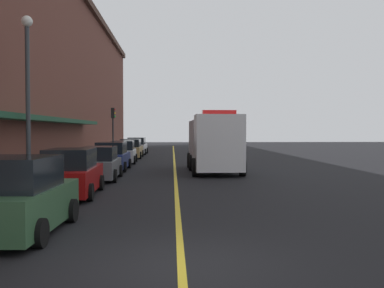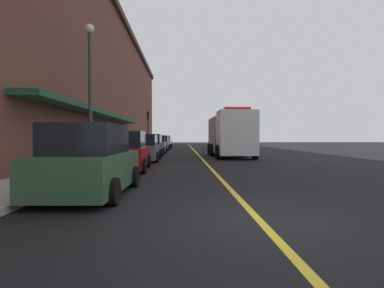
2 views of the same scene
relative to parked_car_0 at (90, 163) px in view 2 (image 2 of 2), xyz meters
The scene contains 17 objects.
ground_plane 22.80m from the parked_car_0, 80.09° to the left, with size 112.00×112.00×0.00m, color black.
sidewalk_left 22.57m from the parked_car_0, 95.80° to the left, with size 2.40×70.00×0.15m, color #ADA8A0.
lane_center_stripe 22.80m from the parked_car_0, 80.09° to the left, with size 0.16×70.00×0.01m, color gold.
brick_building_left 23.65m from the parked_car_0, 110.46° to the left, with size 10.21×64.00×13.71m.
parked_car_0 is the anchor object (origin of this frame).
parked_car_1 6.08m from the parked_car_0, 91.14° to the left, with size 2.14×4.56×1.82m.
parked_car_2 11.44m from the parked_car_0, 89.64° to the left, with size 2.00×4.18×1.70m.
parked_car_3 16.55m from the parked_car_0, 90.11° to the left, with size 2.10×4.38×1.78m.
parked_car_4 22.36m from the parked_car_0, 90.00° to the left, with size 2.12×4.43×1.72m.
parked_car_5 28.45m from the parked_car_0, 89.96° to the left, with size 2.09×4.89×1.72m.
parked_car_6 34.40m from the parked_car_0, 89.89° to the left, with size 2.15×4.19×1.75m.
box_truck 16.71m from the parked_car_0, 67.95° to the left, with size 3.01×7.70×3.61m.
parking_meter_0 18.74m from the parked_car_0, 94.37° to the left, with size 0.14×0.18×1.33m.
parking_meter_1 13.20m from the parked_car_0, 96.21° to the left, with size 0.14×0.18×1.33m.
parking_meter_2 1.82m from the parked_car_0, 142.14° to the left, with size 0.14×0.18×1.33m.
street_lamp_left 8.06m from the parked_car_0, 106.24° to the left, with size 0.44×0.44×6.94m.
traffic_light_near 27.00m from the parked_car_0, 92.91° to the left, with size 0.38×0.36×4.30m.
Camera 2 is at (-1.46, -5.66, 1.57)m, focal length 28.46 mm.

